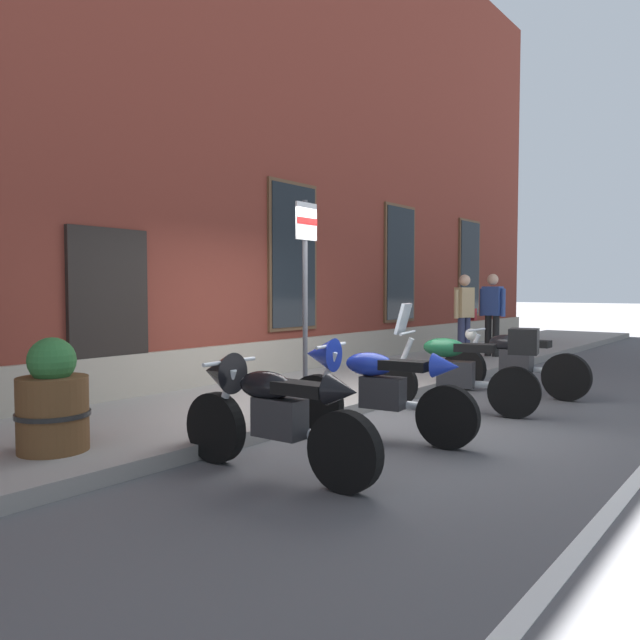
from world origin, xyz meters
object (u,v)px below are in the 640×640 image
at_px(parking_sign, 306,274).
at_px(pedestrian_blue_top, 492,310).
at_px(motorcycle_black_naked, 512,362).
at_px(pedestrian_tan_coat, 464,312).
at_px(barrel_planter, 53,403).
at_px(motorcycle_blue_sport, 371,385).
at_px(motorcycle_green_touring, 462,368).
at_px(motorcycle_black_sport, 268,409).

bearing_deg(parking_sign, pedestrian_blue_top, 3.24).
xyz_separation_m(motorcycle_black_naked, pedestrian_tan_coat, (2.65, 1.97, 0.62)).
bearing_deg(barrel_planter, parking_sign, -7.63).
relative_size(motorcycle_black_naked, pedestrian_blue_top, 1.25).
relative_size(motorcycle_black_naked, barrel_planter, 2.20).
bearing_deg(motorcycle_blue_sport, pedestrian_tan_coat, 16.36).
bearing_deg(parking_sign, barrel_planter, 172.37).
height_order(motorcycle_green_touring, barrel_planter, motorcycle_green_touring).
distance_m(motorcycle_blue_sport, barrel_planter, 3.00).
xyz_separation_m(motorcycle_black_sport, motorcycle_black_naked, (4.98, -0.18, -0.07)).
xyz_separation_m(parking_sign, barrel_planter, (-2.93, 0.39, -1.16)).
height_order(pedestrian_blue_top, barrel_planter, pedestrian_blue_top).
relative_size(motorcycle_blue_sport, parking_sign, 0.85).
xyz_separation_m(motorcycle_green_touring, pedestrian_blue_top, (5.21, 1.75, 0.55)).
distance_m(pedestrian_tan_coat, parking_sign, 5.76).
bearing_deg(pedestrian_tan_coat, parking_sign, -174.05).
bearing_deg(pedestrian_blue_top, motorcycle_blue_sport, -167.32).
bearing_deg(motorcycle_blue_sport, pedestrian_blue_top, 12.68).
bearing_deg(barrel_planter, motorcycle_black_naked, -16.50).
bearing_deg(pedestrian_tan_coat, barrel_planter, -178.67).
relative_size(motorcycle_green_touring, motorcycle_black_naked, 0.96).
distance_m(motorcycle_black_sport, motorcycle_green_touring, 3.29).
bearing_deg(pedestrian_tan_coat, pedestrian_blue_top, -14.29).
distance_m(motorcycle_black_naked, barrel_planter, 6.23).
relative_size(motorcycle_black_naked, pedestrian_tan_coat, 1.27).
bearing_deg(pedestrian_tan_coat, motorcycle_black_naked, -143.40).
bearing_deg(motorcycle_black_naked, motorcycle_green_touring, -179.90).
bearing_deg(motorcycle_green_touring, motorcycle_black_naked, 0.10).
height_order(motorcycle_blue_sport, motorcycle_green_touring, motorcycle_green_touring).
relative_size(pedestrian_blue_top, barrel_planter, 1.75).
height_order(motorcycle_black_sport, barrel_planter, barrel_planter).
bearing_deg(pedestrian_tan_coat, motorcycle_green_touring, -155.56).
height_order(motorcycle_black_sport, parking_sign, parking_sign).
distance_m(motorcycle_blue_sport, motorcycle_black_naked, 3.44).
xyz_separation_m(motorcycle_blue_sport, motorcycle_green_touring, (1.74, -0.19, 0.01)).
distance_m(motorcycle_black_naked, pedestrian_tan_coat, 3.36).
distance_m(motorcycle_black_naked, pedestrian_blue_top, 3.98).
xyz_separation_m(motorcycle_green_touring, pedestrian_tan_coat, (4.34, 1.97, 0.53)).
distance_m(motorcycle_black_sport, motorcycle_blue_sport, 1.55).
height_order(motorcycle_black_naked, parking_sign, parking_sign).
bearing_deg(motorcycle_black_naked, barrel_planter, 163.50).
height_order(motorcycle_blue_sport, parking_sign, parking_sign).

